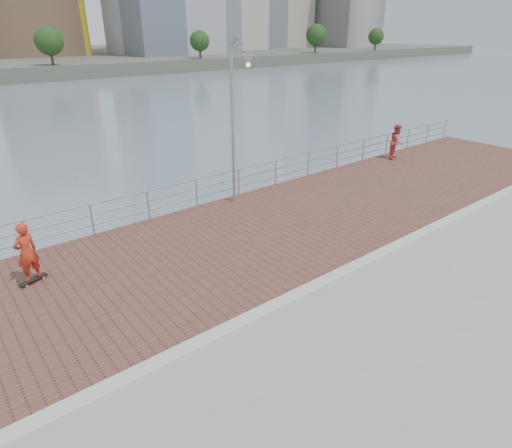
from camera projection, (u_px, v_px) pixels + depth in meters
water at (300, 351)px, 12.26m from camera, size 400.00×400.00×0.00m
brick_lane at (225, 244)px, 13.97m from camera, size 40.00×6.80×0.02m
curb at (303, 291)px, 11.41m from camera, size 40.00×0.40×0.06m
guardrail at (173, 195)px, 16.09m from camera, size 39.06×0.06×1.13m
street_lamp at (239, 96)px, 15.38m from camera, size 0.43×1.26×5.92m
skateboard at (33, 280)px, 11.84m from camera, size 0.80×0.44×0.09m
skateboarder at (26, 252)px, 11.48m from camera, size 0.72×0.59×1.69m
bystander at (397, 142)px, 22.74m from camera, size 1.07×0.97×1.81m
shoreline_trees at (80, 40)px, 75.66m from camera, size 169.51×5.22×6.96m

